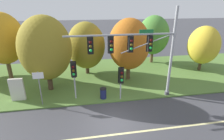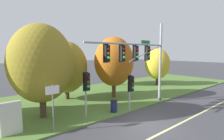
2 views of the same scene
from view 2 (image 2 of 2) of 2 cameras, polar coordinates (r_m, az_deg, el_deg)
The scene contains 14 objects.
ground_plane at distance 12.30m, azimuth 11.84°, elevation -17.18°, with size 160.00×160.00×0.00m, color #3D3D42.
lane_stripe at distance 11.66m, azimuth 16.73°, elevation -18.62°, with size 36.00×0.16×0.01m, color beige.
grass_verge at distance 18.26m, azimuth -9.18°, elevation -9.24°, with size 48.00×11.50×0.10m, color #517533.
traffic_signal_mast at distance 15.04m, azimuth 9.39°, elevation 4.24°, with size 8.59×0.49×7.34m.
pedestrian_signal_near_kerb at distance 14.17m, azimuth 6.25°, elevation -5.03°, with size 0.46×0.55×2.84m.
pedestrian_signal_further_along at distance 12.37m, azimuth -8.23°, elevation -4.82°, with size 0.46×0.55×3.29m.
route_sign_post at distance 11.04m, azimuth -18.73°, elevation -9.51°, with size 0.80×0.08×2.77m.
tree_behind_signpost at distance 13.23m, azimuth -22.09°, elevation 1.98°, with size 4.44×4.44×6.68m.
tree_mid_verge at distance 17.83m, azimuth -14.62°, elevation 0.90°, with size 4.07×4.07×5.75m.
tree_tall_centre at distance 18.06m, azimuth 0.63°, elevation 2.73°, with size 4.06×4.06×6.25m.
tree_right_far at distance 24.82m, azimuth 1.19°, elevation 3.45°, with size 3.99×3.99×6.14m.
tree_furthest_back at distance 25.66m, azimuth 14.59°, elevation 1.94°, with size 3.48×3.48×5.19m.
info_kiosk at distance 11.77m, azimuth -30.10°, elevation -13.50°, with size 1.10×0.24×1.90m.
trash_bin at distance 13.96m, azimuth 0.60°, elevation -11.71°, with size 0.56×0.56×0.93m.
Camera 2 is at (-8.94, -6.95, 4.79)m, focal length 28.00 mm.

